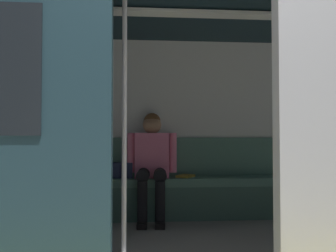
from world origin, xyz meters
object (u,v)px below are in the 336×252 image
at_px(train_car, 168,78).
at_px(person_seated, 152,158).
at_px(bench_seat, 168,187).
at_px(handbag, 121,170).
at_px(grab_pole_door, 124,120).
at_px(book, 186,176).

xyz_separation_m(train_car, person_seated, (0.11, -0.83, -0.76)).
height_order(bench_seat, handbag, handbag).
bearing_deg(train_car, bench_seat, -94.52).
distance_m(train_car, grab_pole_door, 0.84).
distance_m(book, grab_pole_door, 1.77).
xyz_separation_m(train_car, grab_pole_door, (0.37, 0.62, -0.41)).
bearing_deg(book, handbag, 31.99).
relative_size(bench_seat, book, 12.18).
distance_m(bench_seat, book, 0.24).
height_order(bench_seat, grab_pole_door, grab_pole_door).
relative_size(bench_seat, handbag, 10.31).
relative_size(bench_seat, person_seated, 2.26).
xyz_separation_m(train_car, book, (-0.28, -0.92, -0.97)).
xyz_separation_m(person_seated, grab_pole_door, (0.26, 1.46, 0.35)).
xyz_separation_m(bench_seat, handbag, (0.52, -0.02, 0.19)).
height_order(train_car, person_seated, train_car).
relative_size(person_seated, handbag, 4.56).
distance_m(person_seated, handbag, 0.38).
distance_m(bench_seat, grab_pole_door, 1.71).
bearing_deg(handbag, bench_seat, 177.32).
relative_size(bench_seat, grab_pole_door, 1.30).
height_order(train_car, grab_pole_door, train_car).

